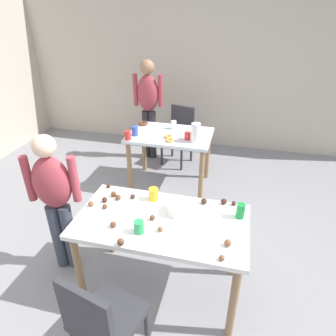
{
  "coord_description": "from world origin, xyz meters",
  "views": [
    {
      "loc": [
        0.52,
        -1.77,
        2.21
      ],
      "look_at": [
        -0.05,
        0.53,
        0.9
      ],
      "focal_mm": 31.95,
      "sensor_mm": 36.0,
      "label": 1
    }
  ],
  "objects_px": {
    "chair_far_table": "(179,132)",
    "person_girl_near": "(55,196)",
    "mixing_bowl": "(179,208)",
    "pitcher_far": "(196,133)",
    "chair_near_table": "(101,320)",
    "person_adult_far": "(148,102)",
    "dining_table_far": "(170,142)",
    "soda_can": "(241,211)",
    "dining_table_near": "(162,229)"
  },
  "relations": [
    {
      "from": "chair_far_table",
      "to": "chair_near_table",
      "type": "bearing_deg",
      "value": -86.83
    },
    {
      "from": "dining_table_far",
      "to": "chair_near_table",
      "type": "bearing_deg",
      "value": -86.55
    },
    {
      "from": "person_girl_near",
      "to": "soda_can",
      "type": "xyz_separation_m",
      "value": [
        1.52,
        0.13,
        0.02
      ]
    },
    {
      "from": "chair_far_table",
      "to": "pitcher_far",
      "type": "xyz_separation_m",
      "value": [
        0.38,
        -0.88,
        0.37
      ]
    },
    {
      "from": "dining_table_near",
      "to": "person_girl_near",
      "type": "distance_m",
      "value": 0.95
    },
    {
      "from": "chair_far_table",
      "to": "soda_can",
      "type": "bearing_deg",
      "value": -66.85
    },
    {
      "from": "chair_far_table",
      "to": "soda_can",
      "type": "height_order",
      "value": "soda_can"
    },
    {
      "from": "dining_table_near",
      "to": "chair_near_table",
      "type": "xyz_separation_m",
      "value": [
        -0.2,
        -0.73,
        -0.15
      ]
    },
    {
      "from": "dining_table_far",
      "to": "person_girl_near",
      "type": "xyz_separation_m",
      "value": [
        -0.6,
        -1.65,
        0.16
      ]
    },
    {
      "from": "dining_table_far",
      "to": "person_girl_near",
      "type": "height_order",
      "value": "person_girl_near"
    },
    {
      "from": "dining_table_far",
      "to": "pitcher_far",
      "type": "distance_m",
      "value": 0.45
    },
    {
      "from": "dining_table_far",
      "to": "soda_can",
      "type": "height_order",
      "value": "soda_can"
    },
    {
      "from": "dining_table_far",
      "to": "person_adult_far",
      "type": "relative_size",
      "value": 0.69
    },
    {
      "from": "soda_can",
      "to": "pitcher_far",
      "type": "relative_size",
      "value": 0.53
    },
    {
      "from": "dining_table_near",
      "to": "pitcher_far",
      "type": "height_order",
      "value": "pitcher_far"
    },
    {
      "from": "mixing_bowl",
      "to": "soda_can",
      "type": "relative_size",
      "value": 1.63
    },
    {
      "from": "dining_table_far",
      "to": "dining_table_near",
      "type": "bearing_deg",
      "value": -78.57
    },
    {
      "from": "chair_far_table",
      "to": "mixing_bowl",
      "type": "height_order",
      "value": "chair_far_table"
    },
    {
      "from": "person_adult_far",
      "to": "dining_table_far",
      "type": "bearing_deg",
      "value": -55.21
    },
    {
      "from": "dining_table_near",
      "to": "mixing_bowl",
      "type": "xyz_separation_m",
      "value": [
        0.11,
        0.12,
        0.14
      ]
    },
    {
      "from": "dining_table_near",
      "to": "person_girl_near",
      "type": "xyz_separation_m",
      "value": [
        -0.94,
        0.04,
        0.14
      ]
    },
    {
      "from": "mixing_bowl",
      "to": "dining_table_far",
      "type": "bearing_deg",
      "value": 106.06
    },
    {
      "from": "soda_can",
      "to": "pitcher_far",
      "type": "height_order",
      "value": "pitcher_far"
    },
    {
      "from": "person_girl_near",
      "to": "soda_can",
      "type": "distance_m",
      "value": 1.53
    },
    {
      "from": "chair_far_table",
      "to": "person_adult_far",
      "type": "xyz_separation_m",
      "value": [
        -0.49,
        0.03,
        0.42
      ]
    },
    {
      "from": "mixing_bowl",
      "to": "person_girl_near",
      "type": "bearing_deg",
      "value": -175.47
    },
    {
      "from": "dining_table_far",
      "to": "chair_near_table",
      "type": "relative_size",
      "value": 1.2
    },
    {
      "from": "dining_table_near",
      "to": "dining_table_far",
      "type": "relative_size",
      "value": 1.26
    },
    {
      "from": "chair_far_table",
      "to": "soda_can",
      "type": "distance_m",
      "value": 2.44
    },
    {
      "from": "person_adult_far",
      "to": "pitcher_far",
      "type": "bearing_deg",
      "value": -46.39
    },
    {
      "from": "chair_far_table",
      "to": "person_girl_near",
      "type": "xyz_separation_m",
      "value": [
        -0.57,
        -2.36,
        0.29
      ]
    },
    {
      "from": "chair_far_table",
      "to": "soda_can",
      "type": "xyz_separation_m",
      "value": [
        0.95,
        -2.23,
        0.31
      ]
    },
    {
      "from": "soda_can",
      "to": "dining_table_near",
      "type": "bearing_deg",
      "value": -163.39
    },
    {
      "from": "soda_can",
      "to": "person_adult_far",
      "type": "bearing_deg",
      "value": 122.55
    },
    {
      "from": "person_adult_far",
      "to": "soda_can",
      "type": "height_order",
      "value": "person_adult_far"
    },
    {
      "from": "chair_near_table",
      "to": "soda_can",
      "type": "bearing_deg",
      "value": 49.33
    },
    {
      "from": "mixing_bowl",
      "to": "pitcher_far",
      "type": "distance_m",
      "value": 1.4
    },
    {
      "from": "person_adult_far",
      "to": "mixing_bowl",
      "type": "distance_m",
      "value": 2.51
    },
    {
      "from": "dining_table_far",
      "to": "mixing_bowl",
      "type": "bearing_deg",
      "value": -73.94
    },
    {
      "from": "pitcher_far",
      "to": "dining_table_near",
      "type": "bearing_deg",
      "value": -90.39
    },
    {
      "from": "dining_table_far",
      "to": "pitcher_far",
      "type": "height_order",
      "value": "pitcher_far"
    },
    {
      "from": "mixing_bowl",
      "to": "pitcher_far",
      "type": "bearing_deg",
      "value": 94.04
    },
    {
      "from": "dining_table_far",
      "to": "mixing_bowl",
      "type": "relative_size",
      "value": 5.28
    },
    {
      "from": "dining_table_near",
      "to": "chair_far_table",
      "type": "distance_m",
      "value": 2.44
    },
    {
      "from": "soda_can",
      "to": "pitcher_far",
      "type": "xyz_separation_m",
      "value": [
        -0.57,
        1.35,
        0.05
      ]
    },
    {
      "from": "chair_near_table",
      "to": "person_adult_far",
      "type": "height_order",
      "value": "person_adult_far"
    },
    {
      "from": "dining_table_near",
      "to": "pitcher_far",
      "type": "xyz_separation_m",
      "value": [
        0.01,
        1.52,
        0.22
      ]
    },
    {
      "from": "chair_near_table",
      "to": "chair_far_table",
      "type": "height_order",
      "value": "same"
    },
    {
      "from": "person_girl_near",
      "to": "person_adult_far",
      "type": "height_order",
      "value": "person_adult_far"
    },
    {
      "from": "chair_far_table",
      "to": "person_adult_far",
      "type": "distance_m",
      "value": 0.65
    }
  ]
}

